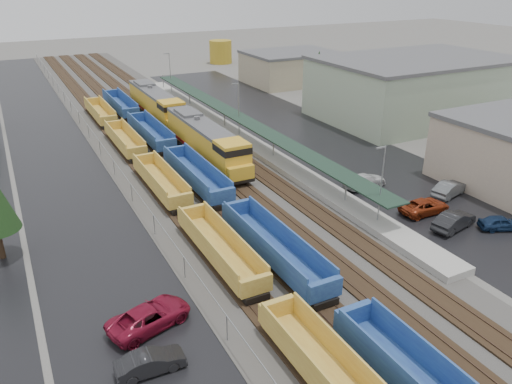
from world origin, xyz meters
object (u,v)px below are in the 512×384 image
parked_car_east_c (365,181)px  parked_car_east_e (450,189)px  parked_car_east_a (454,221)px  parked_car_west_c (150,317)px  parked_car_east_d (501,223)px  locomotive_lead (206,141)px  well_string_blue (229,206)px  well_string_yellow (186,210)px  locomotive_trail (156,104)px  parked_car_east_b (425,206)px  storage_tank (221,52)px  parked_car_west_b (150,362)px

parked_car_east_c → parked_car_east_e: size_ratio=1.07×
parked_car_east_a → parked_car_east_c: bearing=-6.6°
parked_car_west_c → parked_car_east_d: size_ratio=1.45×
parked_car_east_c → parked_car_east_d: (4.85, -13.69, -0.08)m
locomotive_lead → parked_car_east_c: 20.08m
well_string_blue → parked_car_east_e: size_ratio=21.44×
well_string_yellow → parked_car_east_a: well_string_yellow is taller
locomotive_lead → locomotive_trail: 21.00m
parked_car_east_b → well_string_blue: bearing=66.6°
storage_tank → parked_car_west_c: (-46.15, -93.65, -2.04)m
well_string_yellow → parked_car_west_c: bearing=-119.1°
locomotive_trail → parked_car_west_b: 55.60m
well_string_blue → storage_tank: size_ratio=18.31×
locomotive_lead → locomotive_trail: size_ratio=1.00×
well_string_blue → parked_car_east_e: 23.75m
well_string_yellow → parked_car_west_c: 15.47m
parked_car_east_e → parked_car_east_c: bearing=32.3°
parked_car_east_b → parked_car_east_d: bearing=-145.9°
parked_car_west_b → locomotive_lead: bearing=-26.0°
locomotive_lead → storage_tank: 72.50m
well_string_blue → parked_car_east_c: bearing=-0.5°
locomotive_lead → parked_car_east_a: locomotive_lead is taller
well_string_blue → parked_car_east_a: size_ratio=20.81×
parked_car_east_a → parked_car_east_d: bearing=-131.6°
parked_car_west_b → parked_car_east_b: bearing=-72.8°
parked_car_east_d → parked_car_east_e: 7.89m
storage_tank → parked_car_west_b: storage_tank is taller
parked_car_east_e → well_string_yellow: bearing=59.7°
well_string_yellow → parked_car_west_b: 19.61m
storage_tank → parked_car_east_e: storage_tank is taller
parked_car_east_c → locomotive_lead: bearing=32.8°
locomotive_trail → well_string_yellow: 36.35m
well_string_yellow → well_string_blue: bearing=-15.3°
parked_car_west_b → parked_car_east_b: size_ratio=0.80×
storage_tank → parked_car_east_d: bearing=-98.0°
parked_car_west_b → parked_car_east_b: parked_car_east_b is taller
parked_car_west_c → parked_car_east_b: size_ratio=1.11×
parked_car_east_d → parked_car_east_e: bearing=12.4°
locomotive_lead → parked_car_east_a: 30.46m
well_string_yellow → parked_car_west_b: (-8.67, -17.59, -0.46)m
parked_car_west_c → parked_car_east_b: parked_car_west_c is taller
well_string_yellow → parked_car_east_e: well_string_yellow is taller
locomotive_lead → parked_car_west_c: bearing=-119.1°
storage_tank → parked_car_east_d: 96.03m
well_string_blue → parked_car_east_e: bearing=-14.9°
parked_car_east_a → parked_car_east_c: size_ratio=0.96×
parked_car_west_c → parked_car_east_a: size_ratio=1.16×
locomotive_trail → parked_car_east_d: locomotive_trail is taller
parked_car_east_d → parked_car_east_a: bearing=85.1°
parked_car_east_c → storage_tank: bearing=-18.2°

